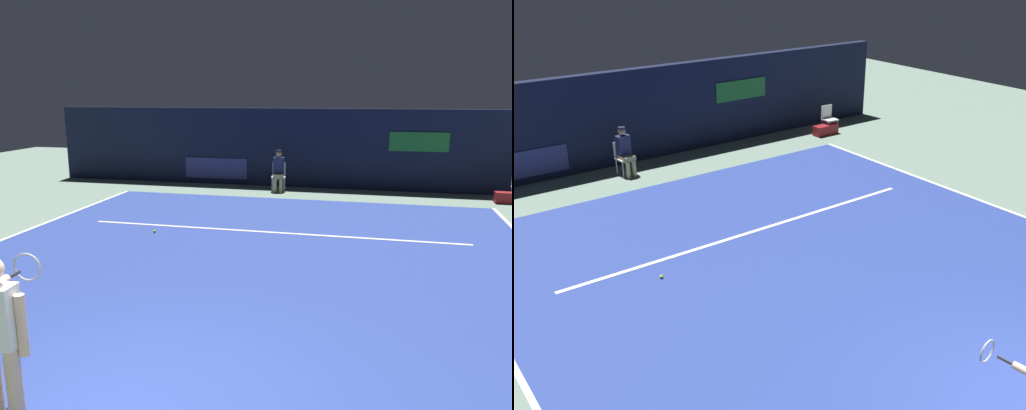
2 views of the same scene
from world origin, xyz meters
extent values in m
plane|color=slate|center=(0.00, 4.78, 0.00)|extent=(34.45, 34.45, 0.00)
cube|color=navy|center=(0.00, 4.78, 0.01)|extent=(10.98, 11.56, 0.01)
cube|color=white|center=(0.00, 6.80, 0.01)|extent=(8.57, 0.10, 0.01)
cube|color=#141933|center=(0.00, 12.73, 1.30)|extent=(17.72, 0.30, 2.60)
cube|color=navy|center=(-3.10, 12.57, 0.55)|extent=(2.20, 0.04, 0.70)
cube|color=#1E6B2D|center=(3.54, 12.57, 1.60)|extent=(1.80, 0.04, 0.60)
cylinder|color=beige|center=(-0.78, -0.52, 0.46)|extent=(0.14, 0.14, 0.92)
cylinder|color=beige|center=(-0.67, -0.49, 1.12)|extent=(0.09, 0.09, 0.56)
cylinder|color=black|center=(-1.13, -0.03, 1.35)|extent=(0.06, 0.30, 0.03)
torus|color=#B2B2B7|center=(-1.15, 0.25, 1.35)|extent=(0.30, 0.05, 0.30)
cube|color=white|center=(-0.74, 11.73, 0.46)|extent=(0.48, 0.45, 0.04)
cube|color=white|center=(-0.77, 11.93, 0.69)|extent=(0.42, 0.08, 0.42)
cylinder|color=#B2B2B7|center=(-0.91, 11.54, 0.23)|extent=(0.03, 0.03, 0.46)
cylinder|color=#B2B2B7|center=(-0.54, 11.59, 0.23)|extent=(0.03, 0.03, 0.46)
cylinder|color=#B2B2B7|center=(-0.95, 11.88, 0.23)|extent=(0.03, 0.03, 0.46)
cylinder|color=#B2B2B7|center=(-0.58, 11.92, 0.23)|extent=(0.03, 0.03, 0.46)
cube|color=tan|center=(-0.73, 11.65, 0.50)|extent=(0.37, 0.44, 0.14)
cylinder|color=tan|center=(-0.80, 11.47, 0.23)|extent=(0.11, 0.11, 0.46)
cylinder|color=tan|center=(-0.62, 11.49, 0.23)|extent=(0.11, 0.11, 0.46)
cube|color=#23284C|center=(-0.75, 11.77, 0.83)|extent=(0.36, 0.26, 0.52)
sphere|color=tan|center=(-0.75, 11.77, 1.21)|extent=(0.20, 0.20, 0.20)
cylinder|color=#141933|center=(-0.75, 11.77, 1.30)|extent=(0.19, 0.19, 0.04)
cylinder|color=#B2B2B7|center=(6.13, 11.70, 0.22)|extent=(0.03, 0.03, 0.44)
sphere|color=#CCE033|center=(-2.51, 6.17, 0.05)|extent=(0.07, 0.07, 0.07)
cube|color=maroon|center=(6.05, 11.42, 0.16)|extent=(0.84, 0.32, 0.32)
camera|label=1|loc=(2.21, -3.92, 3.07)|focal=35.34mm
camera|label=2|loc=(-6.67, -2.99, 5.75)|focal=42.69mm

